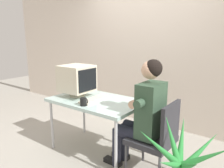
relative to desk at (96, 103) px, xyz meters
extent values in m
plane|color=#9E998E|center=(0.00, 0.00, -0.70)|extent=(12.00, 12.00, 0.00)
cube|color=beige|center=(0.30, 1.40, 0.80)|extent=(8.00, 0.10, 3.00)
cylinder|color=#B7B7BC|center=(-0.56, -0.33, -0.34)|extent=(0.04, 0.04, 0.71)
cylinder|color=#B7B7BC|center=(0.56, -0.33, -0.34)|extent=(0.04, 0.04, 0.71)
cylinder|color=#B7B7BC|center=(-0.56, 0.33, -0.34)|extent=(0.04, 0.04, 0.71)
cylinder|color=#B7B7BC|center=(0.56, 0.33, -0.34)|extent=(0.04, 0.04, 0.71)
cube|color=silver|center=(0.00, 0.00, 0.03)|extent=(1.24, 0.77, 0.04)
cylinder|color=beige|center=(-0.33, -0.04, 0.06)|extent=(0.21, 0.21, 0.02)
cylinder|color=beige|center=(-0.33, -0.04, 0.10)|extent=(0.06, 0.06, 0.06)
cube|color=beige|center=(-0.33, -0.04, 0.31)|extent=(0.41, 0.40, 0.36)
cube|color=black|center=(-0.12, -0.04, 0.31)|extent=(0.01, 0.34, 0.30)
cube|color=beige|center=(0.00, -0.03, 0.06)|extent=(0.18, 0.48, 0.02)
cube|color=beige|center=(0.00, -0.03, 0.08)|extent=(0.15, 0.44, 0.01)
cylinder|color=#4C4C51|center=(0.65, -0.25, -0.49)|extent=(0.03, 0.03, 0.41)
cylinder|color=#4C4C51|center=(0.65, 0.16, -0.49)|extent=(0.03, 0.03, 0.41)
cylinder|color=#4C4C51|center=(1.06, 0.16, -0.49)|extent=(0.03, 0.03, 0.41)
cube|color=#2D2D33|center=(0.85, -0.05, -0.26)|extent=(0.47, 0.47, 0.06)
cube|color=#2D2D33|center=(1.07, -0.05, -0.01)|extent=(0.04, 0.42, 0.44)
cube|color=#334C38|center=(0.83, -0.05, 0.09)|extent=(0.22, 0.36, 0.61)
sphere|color=tan|center=(0.81, -0.05, 0.54)|extent=(0.20, 0.20, 0.20)
sphere|color=black|center=(0.84, -0.05, 0.56)|extent=(0.19, 0.19, 0.19)
cylinder|color=#262838|center=(0.63, -0.14, -0.21)|extent=(0.40, 0.14, 0.14)
cylinder|color=#262838|center=(0.63, 0.04, -0.21)|extent=(0.40, 0.14, 0.14)
cylinder|color=#262838|center=(0.44, -0.14, -0.45)|extent=(0.11, 0.11, 0.49)
cylinder|color=#262838|center=(0.44, 0.04, -0.45)|extent=(0.11, 0.11, 0.49)
cube|color=black|center=(0.38, -0.14, -0.67)|extent=(0.24, 0.09, 0.06)
cube|color=black|center=(0.38, 0.04, -0.67)|extent=(0.24, 0.09, 0.06)
cylinder|color=#334C38|center=(0.81, -0.26, 0.22)|extent=(0.09, 0.14, 0.09)
cylinder|color=#334C38|center=(0.81, 0.16, 0.22)|extent=(0.09, 0.14, 0.09)
cylinder|color=tan|center=(0.69, -0.05, 0.17)|extent=(0.09, 0.36, 0.09)
cone|color=#2B8539|center=(1.49, -0.43, -0.08)|extent=(0.46, 0.14, 0.37)
cone|color=#2B8539|center=(1.43, -0.30, -0.10)|extent=(0.30, 0.44, 0.36)
cone|color=#2B8539|center=(1.28, -0.31, -0.06)|extent=(0.19, 0.40, 0.43)
cone|color=#2B8539|center=(1.22, -0.37, -0.04)|extent=(0.33, 0.28, 0.46)
cone|color=#2B8539|center=(1.18, -0.51, -0.07)|extent=(0.42, 0.25, 0.41)
cone|color=#2B8539|center=(1.32, -0.62, -0.10)|extent=(0.10, 0.48, 0.33)
cone|color=#2B8539|center=(1.43, -0.58, -0.09)|extent=(0.31, 0.41, 0.39)
cylinder|color=black|center=(0.04, -0.29, 0.10)|extent=(0.08, 0.08, 0.10)
torus|color=black|center=(0.04, -0.25, 0.10)|extent=(0.07, 0.01, 0.07)
camera|label=1|loc=(1.87, -2.16, 0.91)|focal=35.33mm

